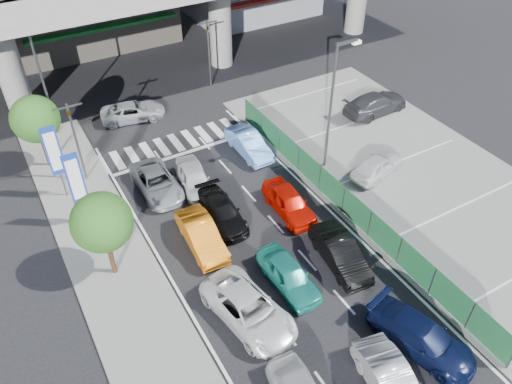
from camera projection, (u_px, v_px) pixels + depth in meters
ground at (280, 272)px, 24.40m from camera, size 120.00×120.00×0.00m
parking_lot at (418, 180)px, 29.92m from camera, size 12.00×28.00×0.06m
sidewalk_left at (115, 272)px, 24.34m from camera, size 4.00×30.00×0.12m
fence_run at (355, 211)px, 26.52m from camera, size 0.16×22.00×1.80m
traffic_light_left at (72, 124)px, 27.48m from camera, size 1.60×1.24×5.20m
traffic_light_right at (208, 37)px, 36.62m from camera, size 1.60×1.24×5.20m
street_lamp_right at (334, 97)px, 28.08m from camera, size 1.65×0.22×8.00m
street_lamp_left at (42, 68)px, 30.89m from camera, size 1.65×0.22×8.00m
signboard_near at (76, 181)px, 24.99m from camera, size 0.80×0.14×4.70m
signboard_far at (54, 153)px, 26.83m from camera, size 0.80×0.14×4.70m
tree_near at (102, 222)px, 22.20m from camera, size 2.80×2.80×4.80m
tree_far at (35, 119)px, 28.88m from camera, size 2.80×2.80×4.80m
minivan_navy_back at (421, 337)px, 20.80m from camera, size 3.09×5.09×1.38m
sedan_white_mid_left at (249, 309)px, 21.88m from camera, size 3.07×5.27×1.38m
taxi_teal_mid at (289, 275)px, 23.39m from camera, size 1.64×3.99×1.35m
hatch_black_mid_right at (340, 253)px, 24.45m from camera, size 2.01×4.35×1.38m
taxi_orange_left at (201, 235)px, 25.39m from camera, size 1.70×4.26×1.38m
sedan_black_mid at (222, 212)px, 26.89m from camera, size 1.97×4.34×1.23m
taxi_orange_right at (289, 202)px, 27.37m from camera, size 1.79×4.11×1.38m
wagon_silver_front_left at (157, 183)px, 28.79m from camera, size 2.12×4.52×1.25m
sedan_white_front_mid at (194, 178)px, 28.99m from camera, size 2.17×4.24×1.38m
kei_truck_front_right at (249, 144)px, 31.73m from camera, size 1.47×4.16×1.37m
crossing_wagon_silver at (133, 111)px, 34.93m from camera, size 4.75×2.90×1.23m
parked_sedan_white at (377, 165)px, 29.90m from camera, size 4.13×2.45×1.32m
parked_sedan_dgrey at (376, 103)px, 35.44m from camera, size 5.16×2.36×1.46m
traffic_cone at (342, 193)px, 28.39m from camera, size 0.44×0.44×0.70m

